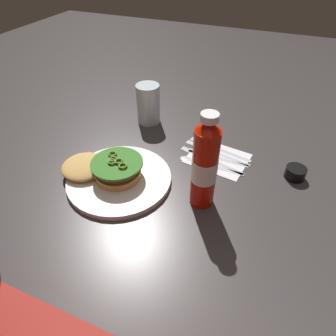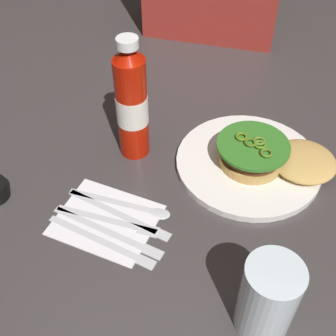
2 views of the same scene
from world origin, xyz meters
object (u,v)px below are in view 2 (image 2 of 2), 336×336
(burger_sandwich, at_px, (271,156))
(spoon_utensil, at_px, (133,205))
(steak_knife, at_px, (124,216))
(napkin, at_px, (106,220))
(butter_knife, at_px, (107,243))
(ketchup_bottle, at_px, (132,104))
(water_glass, at_px, (268,298))
(fork_utensil, at_px, (116,221))
(dinner_plate, at_px, (248,163))
(table_knife, at_px, (113,233))

(burger_sandwich, relative_size, spoon_utensil, 1.18)
(steak_knife, height_order, spoon_utensil, same)
(napkin, bearing_deg, butter_knife, -67.74)
(burger_sandwich, distance_m, ketchup_bottle, 0.27)
(burger_sandwich, distance_m, steak_knife, 0.29)
(ketchup_bottle, distance_m, steak_knife, 0.20)
(ketchup_bottle, xyz_separation_m, water_glass, (0.28, -0.29, -0.05))
(water_glass, relative_size, fork_utensil, 0.71)
(steak_knife, bearing_deg, fork_utensil, -123.79)
(napkin, distance_m, spoon_utensil, 0.05)
(burger_sandwich, relative_size, steak_knife, 1.10)
(dinner_plate, bearing_deg, ketchup_bottle, -176.91)
(burger_sandwich, xyz_separation_m, ketchup_bottle, (-0.26, -0.01, 0.08))
(table_knife, distance_m, spoon_utensil, 0.07)
(table_knife, height_order, steak_knife, same)
(ketchup_bottle, distance_m, butter_knife, 0.25)
(napkin, height_order, spoon_utensil, spoon_utensil)
(ketchup_bottle, distance_m, napkin, 0.21)
(fork_utensil, bearing_deg, burger_sandwich, 39.36)
(table_knife, bearing_deg, water_glass, -19.20)
(dinner_plate, relative_size, fork_utensil, 1.48)
(dinner_plate, bearing_deg, butter_knife, -129.73)
(napkin, distance_m, fork_utensil, 0.02)
(napkin, relative_size, fork_utensil, 0.89)
(steak_knife, distance_m, spoon_utensil, 0.03)
(fork_utensil, bearing_deg, spoon_utensil, 67.34)
(butter_knife, xyz_separation_m, steak_knife, (0.01, 0.06, 0.00))
(fork_utensil, bearing_deg, table_knife, -80.83)
(fork_utensil, relative_size, steak_knife, 0.92)
(dinner_plate, distance_m, burger_sandwich, 0.05)
(butter_knife, xyz_separation_m, spoon_utensil, (0.02, 0.09, 0.00))
(table_knife, relative_size, fork_utensil, 1.12)
(burger_sandwich, distance_m, table_knife, 0.32)
(table_knife, xyz_separation_m, spoon_utensil, (0.01, 0.07, 0.00))
(napkin, relative_size, butter_knife, 0.82)
(steak_knife, bearing_deg, spoon_utensil, 74.56)
(dinner_plate, xyz_separation_m, burger_sandwich, (0.04, 0.00, 0.03))
(dinner_plate, height_order, burger_sandwich, burger_sandwich)
(ketchup_bottle, bearing_deg, steak_knife, -78.56)
(table_knife, bearing_deg, butter_knife, -100.31)
(butter_knife, bearing_deg, steak_knife, 81.26)
(butter_knife, distance_m, fork_utensil, 0.05)
(burger_sandwich, bearing_deg, fork_utensil, -140.64)
(ketchup_bottle, height_order, napkin, ketchup_bottle)
(butter_knife, relative_size, steak_knife, 0.99)
(burger_sandwich, xyz_separation_m, spoon_utensil, (-0.22, -0.15, -0.03))
(ketchup_bottle, bearing_deg, water_glass, -46.43)
(butter_knife, bearing_deg, napkin, 112.26)
(dinner_plate, distance_m, table_knife, 0.29)
(burger_sandwich, relative_size, water_glass, 1.70)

